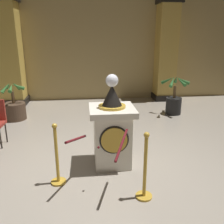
{
  "coord_description": "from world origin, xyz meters",
  "views": [
    {
      "loc": [
        -0.21,
        -3.92,
        2.21
      ],
      "look_at": [
        0.24,
        0.02,
        0.98
      ],
      "focal_mm": 38.76,
      "sensor_mm": 36.0,
      "label": 1
    }
  ],
  "objects_px": {
    "stanchion_near": "(57,163)",
    "potted_palm_left": "(15,109)",
    "potted_palm_right": "(174,101)",
    "pedestal_clock": "(112,130)",
    "stanchion_far": "(145,176)"
  },
  "relations": [
    {
      "from": "stanchion_near",
      "to": "potted_palm_right",
      "type": "bearing_deg",
      "value": 46.85
    },
    {
      "from": "pedestal_clock",
      "to": "potted_palm_left",
      "type": "bearing_deg",
      "value": 131.13
    },
    {
      "from": "stanchion_far",
      "to": "potted_palm_right",
      "type": "distance_m",
      "value": 4.2
    },
    {
      "from": "stanchion_near",
      "to": "stanchion_far",
      "type": "bearing_deg",
      "value": -21.98
    },
    {
      "from": "pedestal_clock",
      "to": "potted_palm_left",
      "type": "height_order",
      "value": "pedestal_clock"
    },
    {
      "from": "stanchion_near",
      "to": "potted_palm_right",
      "type": "relative_size",
      "value": 0.84
    },
    {
      "from": "pedestal_clock",
      "to": "stanchion_far",
      "type": "distance_m",
      "value": 1.12
    },
    {
      "from": "stanchion_near",
      "to": "potted_palm_right",
      "type": "distance_m",
      "value": 4.5
    },
    {
      "from": "stanchion_far",
      "to": "potted_palm_left",
      "type": "bearing_deg",
      "value": 126.06
    },
    {
      "from": "pedestal_clock",
      "to": "potted_palm_right",
      "type": "height_order",
      "value": "pedestal_clock"
    },
    {
      "from": "stanchion_far",
      "to": "potted_palm_right",
      "type": "height_order",
      "value": "potted_palm_right"
    },
    {
      "from": "stanchion_near",
      "to": "pedestal_clock",
      "type": "bearing_deg",
      "value": 29.58
    },
    {
      "from": "stanchion_near",
      "to": "potted_palm_left",
      "type": "xyz_separation_m",
      "value": [
        -1.5,
        3.28,
        -0.05
      ]
    },
    {
      "from": "stanchion_near",
      "to": "potted_palm_left",
      "type": "bearing_deg",
      "value": 114.59
    },
    {
      "from": "pedestal_clock",
      "to": "stanchion_near",
      "type": "bearing_deg",
      "value": -150.42
    }
  ]
}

